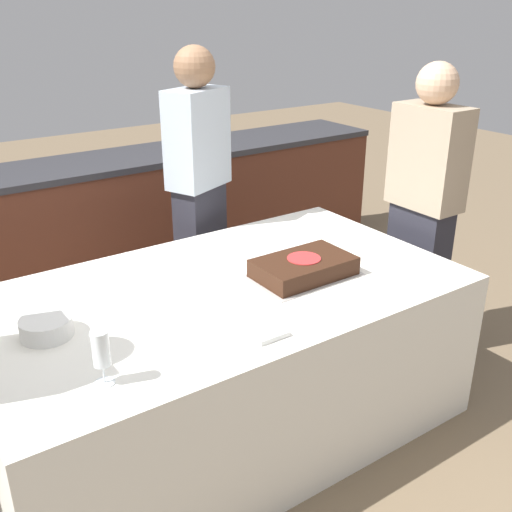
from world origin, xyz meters
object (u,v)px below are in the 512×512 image
at_px(cake, 304,267).
at_px(person_seated_right, 423,211).
at_px(plate_stack, 46,327).
at_px(wine_glass, 101,350).
at_px(person_cutting_cake, 199,194).

bearing_deg(cake, person_seated_right, 7.26).
xyz_separation_m(cake, person_seated_right, (0.90, 0.11, 0.06)).
xyz_separation_m(plate_stack, person_seated_right, (2.00, -0.02, 0.06)).
distance_m(cake, person_seated_right, 0.91).
relative_size(cake, wine_glass, 2.47).
height_order(plate_stack, person_cutting_cake, person_cutting_cake).
xyz_separation_m(plate_stack, wine_glass, (0.06, -0.40, 0.09)).
distance_m(cake, plate_stack, 1.10).
relative_size(cake, plate_stack, 2.47).
bearing_deg(wine_glass, person_seated_right, 11.24).
bearing_deg(plate_stack, wine_glass, -81.23).
distance_m(wine_glass, person_cutting_cake, 1.58).
height_order(cake, wine_glass, wine_glass).
bearing_deg(person_seated_right, plate_stack, -90.45).
xyz_separation_m(wine_glass, person_cutting_cake, (1.03, 1.19, 0.02)).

